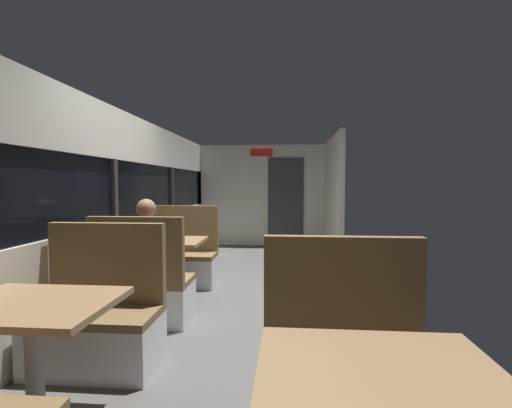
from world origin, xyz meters
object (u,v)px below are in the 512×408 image
bench_near_window_facing_entry (98,324)px  dining_table_near_window (33,319)px  dining_table_mid_window (166,248)px  bench_front_aisle_facing_entry (346,376)px  seated_passenger (146,269)px  bench_mid_window_facing_entry (183,261)px  dining_table_front_aisle (379,396)px  bench_mid_window_facing_end (143,290)px

bench_near_window_facing_entry → dining_table_near_window: bearing=-90.0°
dining_table_mid_window → bench_front_aisle_facing_entry: size_ratio=0.82×
bench_near_window_facing_entry → seated_passenger: seated_passenger is taller
seated_passenger → bench_front_aisle_facing_entry: bearing=-41.1°
bench_near_window_facing_entry → dining_table_mid_window: (0.00, 1.59, 0.31)m
bench_front_aisle_facing_entry → seated_passenger: bearing=138.9°
dining_table_mid_window → bench_mid_window_facing_entry: bearing=90.0°
dining_table_front_aisle → seated_passenger: size_ratio=0.71×
bench_near_window_facing_entry → seated_passenger: bearing=90.0°
bench_near_window_facing_entry → bench_mid_window_facing_entry: bearing=90.0°
bench_mid_window_facing_entry → seated_passenger: bearing=-90.0°
bench_near_window_facing_entry → bench_front_aisle_facing_entry: 1.89m
bench_front_aisle_facing_entry → seated_passenger: seated_passenger is taller
bench_near_window_facing_entry → bench_mid_window_facing_entry: same height
bench_mid_window_facing_entry → seated_passenger: 1.34m
bench_front_aisle_facing_entry → seated_passenger: 2.38m
bench_mid_window_facing_end → seated_passenger: seated_passenger is taller
dining_table_near_window → bench_mid_window_facing_entry: bearing=90.0°
bench_mid_window_facing_entry → dining_table_front_aisle: 4.02m
dining_table_near_window → dining_table_front_aisle: 1.89m
bench_near_window_facing_entry → bench_mid_window_facing_entry: (0.00, 2.29, 0.00)m
bench_mid_window_facing_entry → bench_front_aisle_facing_entry: bearing=-58.2°
bench_mid_window_facing_end → bench_front_aisle_facing_entry: bearing=-39.7°
bench_mid_window_facing_end → bench_front_aisle_facing_entry: (1.79, -1.49, 0.00)m
dining_table_near_window → bench_mid_window_facing_entry: 3.00m
dining_table_mid_window → seated_passenger: bearing=-90.0°
dining_table_mid_window → bench_mid_window_facing_entry: (0.00, 0.70, -0.31)m
dining_table_front_aisle → bench_front_aisle_facing_entry: 0.77m
dining_table_front_aisle → bench_front_aisle_facing_entry: bearing=90.0°
dining_table_near_window → bench_mid_window_facing_end: bearing=90.0°
dining_table_front_aisle → bench_mid_window_facing_entry: bearing=116.5°
dining_table_near_window → dining_table_mid_window: (0.00, 2.29, 0.00)m
dining_table_near_window → bench_mid_window_facing_end: (0.00, 1.59, -0.31)m
dining_table_near_window → bench_mid_window_facing_entry: size_ratio=0.82×
bench_near_window_facing_entry → bench_front_aisle_facing_entry: (1.79, -0.60, 0.00)m
dining_table_near_window → seated_passenger: 1.66m
dining_table_near_window → bench_mid_window_facing_entry: bench_mid_window_facing_entry is taller
dining_table_mid_window → bench_mid_window_facing_end: bearing=-90.0°
dining_table_near_window → dining_table_mid_window: same height
dining_table_near_window → bench_front_aisle_facing_entry: size_ratio=0.82×
dining_table_near_window → dining_table_front_aisle: same height
dining_table_front_aisle → bench_front_aisle_facing_entry: bench_front_aisle_facing_entry is taller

